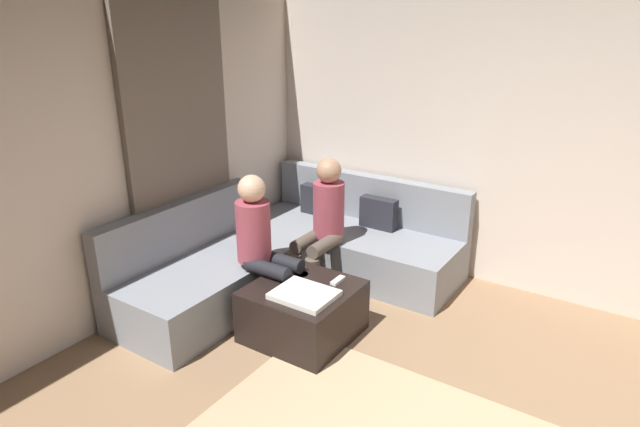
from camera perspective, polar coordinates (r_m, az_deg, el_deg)
The scene contains 10 objects.
wall_back at distance 4.92m, azimuth 25.19°, elevation 6.27°, with size 6.00×0.12×2.70m, color beige.
wall_left at distance 4.16m, azimuth -28.67°, elevation 3.38°, with size 0.12×6.00×2.70m, color beige.
curtain_panel at distance 4.82m, azimuth -14.41°, elevation 6.08°, with size 0.06×1.10×2.50m, color #726659.
sectional_couch at distance 5.06m, azimuth -2.73°, elevation -4.26°, with size 2.10×2.55×0.87m.
ottoman at distance 4.28m, azimuth -1.80°, elevation -10.18°, with size 0.76×0.76×0.42m, color black.
folded_blanket at distance 4.03m, azimuth -1.65°, elevation -8.49°, with size 0.44×0.36×0.04m, color white.
coffee_mug at distance 4.40m, azimuth -2.84°, elevation -5.49°, with size 0.08×0.08×0.10m, color #334C72.
game_remote at distance 4.25m, azimuth 1.88°, elevation -7.02°, with size 0.05×0.15×0.02m, color white.
person_on_couch_back at distance 4.81m, azimuth 0.29°, elevation -0.71°, with size 0.30×0.60×1.20m.
person_on_couch_side at distance 4.38m, azimuth -5.96°, elevation -3.00°, with size 0.60×0.30×1.20m.
Camera 1 is at (0.65, -1.83, 2.39)m, focal length 30.54 mm.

